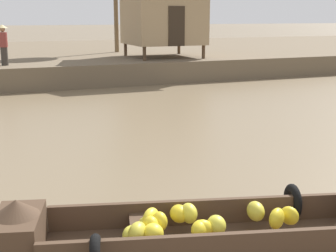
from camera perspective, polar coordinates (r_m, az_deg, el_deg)
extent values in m
plane|color=#726047|center=(10.83, -13.13, -2.83)|extent=(300.00, 300.00, 0.00)
cube|color=brown|center=(29.09, -18.92, 7.82)|extent=(160.00, 20.00, 0.97)
cube|color=#473323|center=(6.24, 4.78, -14.43)|extent=(4.32, 2.17, 0.12)
cube|color=#473323|center=(6.59, 3.93, -10.51)|extent=(4.04, 1.17, 0.36)
cube|color=#473323|center=(5.67, 5.88, -14.72)|extent=(4.04, 1.17, 0.36)
cube|color=#473323|center=(6.12, -18.02, -12.47)|extent=(0.80, 1.07, 0.48)
cone|color=#473323|center=(5.99, -18.26, -9.52)|extent=(0.69, 0.69, 0.20)
cube|color=#473323|center=(6.02, -3.72, -12.74)|extent=(0.46, 1.03, 0.05)
torus|color=black|center=(7.06, 15.13, -8.99)|extent=(0.25, 0.53, 0.52)
ellipsoid|color=yellow|center=(5.97, -1.02, -11.69)|extent=(0.20, 0.25, 0.25)
ellipsoid|color=yellow|center=(5.76, -1.85, -13.12)|extent=(0.31, 0.31, 0.25)
ellipsoid|color=gold|center=(6.43, 10.77, -10.29)|extent=(0.30, 0.37, 0.26)
ellipsoid|color=yellow|center=(5.81, 3.93, -12.68)|extent=(0.34, 0.35, 0.24)
ellipsoid|color=yellow|center=(6.20, 2.60, -10.70)|extent=(0.22, 0.31, 0.27)
ellipsoid|color=yellow|center=(6.31, 13.28, -11.06)|extent=(0.37, 0.34, 0.28)
ellipsoid|color=yellow|center=(5.89, -2.13, -12.31)|extent=(0.22, 0.25, 0.27)
ellipsoid|color=yellow|center=(5.82, 4.23, -12.59)|extent=(0.30, 0.24, 0.24)
ellipsoid|color=yellow|center=(6.09, -2.14, -11.34)|extent=(0.37, 0.38, 0.27)
ellipsoid|color=yellow|center=(6.04, -2.45, -12.11)|extent=(0.26, 0.37, 0.19)
ellipsoid|color=yellow|center=(6.53, 14.76, -10.65)|extent=(0.28, 0.32, 0.25)
ellipsoid|color=yellow|center=(5.87, -4.48, -13.17)|extent=(0.35, 0.36, 0.21)
ellipsoid|color=yellow|center=(6.23, 1.39, -10.77)|extent=(0.25, 0.30, 0.24)
ellipsoid|color=gold|center=(5.77, -3.78, -13.06)|extent=(0.37, 0.39, 0.27)
ellipsoid|color=yellow|center=(5.91, 5.98, -12.10)|extent=(0.26, 0.29, 0.26)
cylinder|color=#4C3826|center=(21.35, -2.93, 8.91)|extent=(0.16, 0.16, 0.64)
cylinder|color=#4C3826|center=(22.49, 4.40, 9.11)|extent=(0.16, 0.16, 0.64)
cylinder|color=#4C3826|center=(24.21, -5.27, 9.40)|extent=(0.16, 0.16, 0.64)
cylinder|color=#4C3826|center=(25.23, 1.36, 9.61)|extent=(0.16, 0.16, 0.64)
cube|color=#9E8460|center=(23.21, -0.62, 13.74)|extent=(3.39, 3.42, 2.97)
cube|color=#2D2319|center=(21.61, 1.07, 12.21)|extent=(0.80, 0.04, 1.80)
cylinder|color=#332D28|center=(20.43, -19.55, 8.12)|extent=(0.28, 0.28, 0.75)
cylinder|color=brown|center=(20.39, -19.70, 10.00)|extent=(0.34, 0.34, 0.60)
sphere|color=#9E7556|center=(20.37, -19.79, 11.18)|extent=(0.22, 0.22, 0.22)
cone|color=tan|center=(20.37, -19.82, 11.51)|extent=(0.44, 0.44, 0.14)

